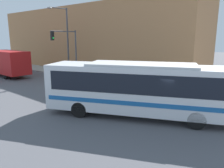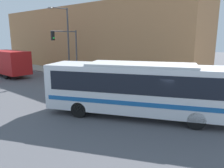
% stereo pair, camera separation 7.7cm
% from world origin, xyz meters
% --- Properties ---
extents(ground_plane, '(120.00, 120.00, 0.00)m').
position_xyz_m(ground_plane, '(0.00, 0.00, 0.00)').
color(ground_plane, '#515156').
extents(sidewalk, '(3.11, 70.00, 0.17)m').
position_xyz_m(sidewalk, '(6.06, 20.00, 0.09)').
color(sidewalk, gray).
rests_on(sidewalk, ground_plane).
extents(building_facade, '(6.00, 32.84, 8.44)m').
position_xyz_m(building_facade, '(10.61, 17.42, 4.22)').
color(building_facade, '#B27A4C').
rests_on(building_facade, ground_plane).
extents(city_bus, '(6.84, 10.85, 3.10)m').
position_xyz_m(city_bus, '(-0.56, 0.93, 1.78)').
color(city_bus, silver).
rests_on(city_bus, ground_plane).
extents(delivery_truck, '(2.31, 8.27, 2.98)m').
position_xyz_m(delivery_truck, '(0.54, 20.44, 1.63)').
color(delivery_truck, '#B21919').
rests_on(delivery_truck, ground_plane).
extents(fire_hydrant, '(0.21, 0.28, 0.71)m').
position_xyz_m(fire_hydrant, '(5.10, 4.36, 0.53)').
color(fire_hydrant, '#999999').
rests_on(fire_hydrant, sidewalk).
extents(traffic_light_pole, '(3.28, 0.35, 5.07)m').
position_xyz_m(traffic_light_pole, '(4.10, 13.24, 3.67)').
color(traffic_light_pole, '#47474C').
rests_on(traffic_light_pole, sidewalk).
extents(parking_meter, '(0.14, 0.14, 1.24)m').
position_xyz_m(parking_meter, '(5.10, 9.47, 1.02)').
color(parking_meter, '#47474C').
rests_on(parking_meter, sidewalk).
extents(street_lamp, '(2.57, 0.28, 7.51)m').
position_xyz_m(street_lamp, '(5.03, 14.72, 4.61)').
color(street_lamp, '#47474C').
rests_on(street_lamp, sidewalk).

